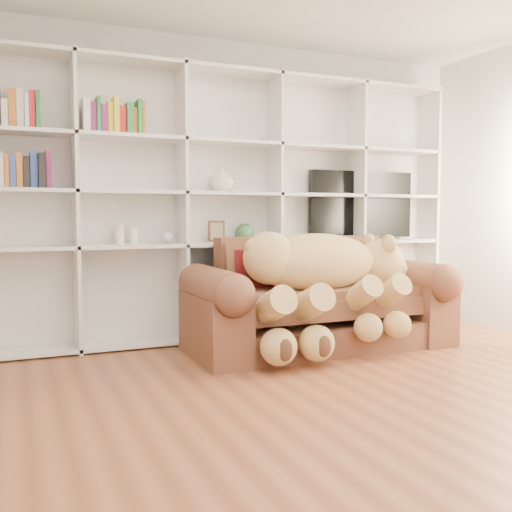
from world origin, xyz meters
name	(u,v)px	position (x,y,z in m)	size (l,w,h in m)	color
floor	(381,421)	(0.00, 0.00, 0.00)	(5.00, 5.00, 0.00)	brown
wall_back	(223,189)	(0.00, 2.50, 1.35)	(5.00, 0.02, 2.70)	silver
bookshelf	(202,193)	(-0.24, 2.36, 1.31)	(4.43, 0.35, 2.40)	silver
sofa	(318,306)	(0.55, 1.68, 0.35)	(2.19, 0.94, 0.92)	brown
teddy_bear	(322,274)	(0.49, 1.49, 0.64)	(1.61, 0.89, 0.93)	#E2BB71
throw_pillow	(255,272)	(0.04, 1.83, 0.64)	(0.35, 0.11, 0.35)	#4E0D10
tv	(361,206)	(1.42, 2.35, 1.20)	(1.15, 0.18, 0.68)	black
picture_frame	(216,231)	(-0.13, 2.30, 0.97)	(0.15, 0.03, 0.19)	#552D1D
green_vase	(245,233)	(0.14, 2.30, 0.95)	(0.17, 0.17, 0.17)	#2F5C36
figurine_tall	(120,235)	(-0.98, 2.30, 0.94)	(0.08, 0.08, 0.16)	beige
figurine_short	(134,236)	(-0.86, 2.30, 0.93)	(0.08, 0.08, 0.13)	beige
snow_globe	(168,237)	(-0.57, 2.30, 0.92)	(0.10, 0.10, 0.10)	silver
shelf_vase	(222,180)	(-0.08, 2.30, 1.42)	(0.21, 0.21, 0.21)	beige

